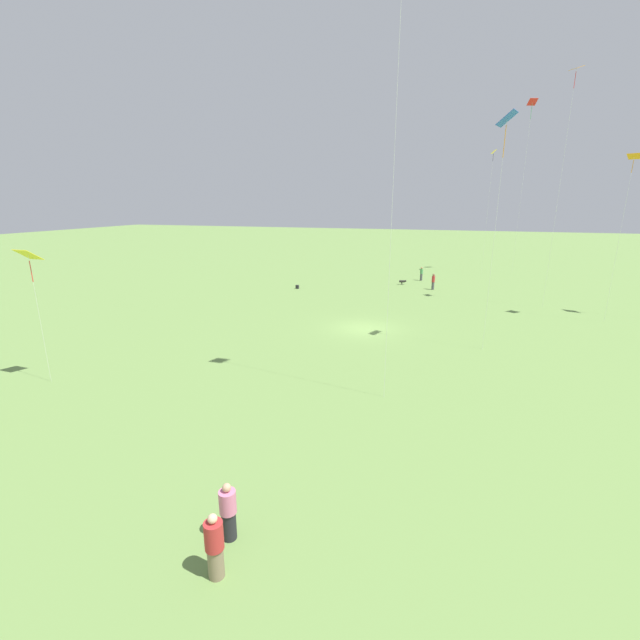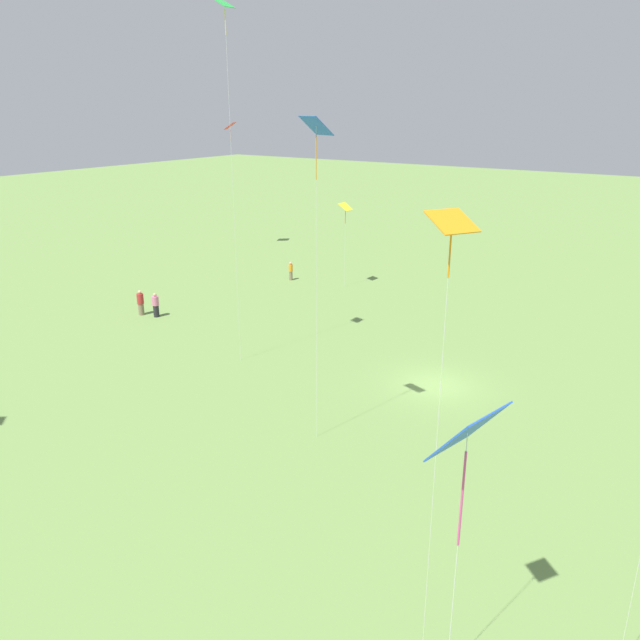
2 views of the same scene
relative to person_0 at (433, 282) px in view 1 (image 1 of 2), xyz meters
name	(u,v)px [view 1 (image 1 of 2)]	position (x,y,z in m)	size (l,w,h in m)	color
ground_plane	(364,328)	(16.48, -4.04, -0.87)	(240.00, 240.00, 0.00)	#6B8E47
person_0	(433,282)	(0.00, 0.00, 0.00)	(0.43, 0.43, 1.71)	#4C4C51
person_1	(228,512)	(37.73, -3.47, -0.02)	(0.61, 0.61, 1.75)	#232328
person_2	(421,274)	(-5.22, -1.63, -0.05)	(0.47, 0.47, 1.62)	#4C4C51
person_3	(215,546)	(38.96, -3.16, 0.02)	(0.65, 0.65, 1.83)	#847056
kite_0	(574,88)	(5.02, 9.82, 16.80)	(1.11, 1.10, 19.19)	orange
kite_1	(633,165)	(9.02, 13.52, 10.69)	(1.07, 1.10, 12.34)	orange
kite_4	(29,258)	(30.88, -17.71, 5.56)	(0.90, 1.03, 6.87)	yellow
kite_7	(506,127)	(18.68, 4.09, 12.20)	(1.37, 1.22, 13.88)	blue
kite_8	(531,112)	(-14.57, 9.37, 18.57)	(1.06, 1.21, 20.88)	red
kite_9	(493,162)	(-12.54, 5.48, 12.86)	(0.79, 0.68, 15.13)	yellow
dog_0	(403,281)	(-1.98, -3.42, -0.51)	(0.38, 0.81, 0.52)	black
picnic_bag_0	(297,287)	(3.83, -13.99, -0.67)	(0.31, 0.35, 0.40)	#262628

